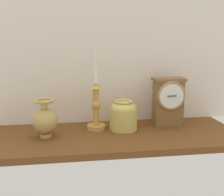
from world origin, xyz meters
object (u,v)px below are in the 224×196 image
(mantel_clock, at_px, (168,101))
(candlestick_tall_left, at_px, (96,103))
(brass_vase_jar, at_px, (124,115))
(brass_vase_bulbous, at_px, (45,120))

(mantel_clock, height_order, candlestick_tall_left, candlestick_tall_left)
(mantel_clock, bearing_deg, candlestick_tall_left, -178.38)
(mantel_clock, xyz_separation_m, candlestick_tall_left, (-0.30, -0.01, 0.00))
(candlestick_tall_left, bearing_deg, brass_vase_jar, -9.57)
(brass_vase_bulbous, bearing_deg, mantel_clock, 9.21)
(candlestick_tall_left, bearing_deg, brass_vase_bulbous, -159.63)
(mantel_clock, bearing_deg, brass_vase_bulbous, -170.79)
(brass_vase_bulbous, bearing_deg, candlestick_tall_left, 20.37)
(mantel_clock, distance_m, brass_vase_jar, 0.20)
(mantel_clock, relative_size, brass_vase_jar, 1.68)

